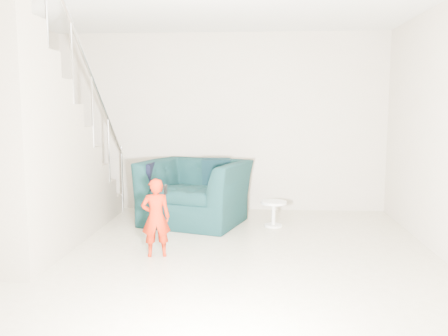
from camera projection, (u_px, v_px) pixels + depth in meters
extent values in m
plane|color=tan|center=(201.00, 268.00, 4.70)|extent=(5.50, 5.50, 0.00)
plane|color=#BAAD97|center=(221.00, 123.00, 7.25)|extent=(5.00, 0.00, 5.00)
plane|color=#BAAD97|center=(113.00, 171.00, 1.81)|extent=(5.00, 0.00, 5.00)
imported|color=black|center=(195.00, 192.00, 6.51)|extent=(1.60, 1.49, 0.86)
imported|color=#A60D05|center=(156.00, 218.00, 5.03)|extent=(0.35, 0.27, 0.85)
cylinder|color=white|center=(274.00, 203.00, 6.30)|extent=(0.34, 0.34, 0.03)
cylinder|color=white|center=(273.00, 215.00, 6.33)|extent=(0.05, 0.05, 0.31)
cylinder|color=white|center=(273.00, 225.00, 6.34)|extent=(0.24, 0.24, 0.03)
cube|color=#ADA089|center=(87.00, 204.00, 7.15)|extent=(1.00, 0.30, 0.27)
cube|color=#ADA089|center=(80.00, 199.00, 6.83)|extent=(1.00, 0.30, 0.54)
cube|color=#ADA089|center=(71.00, 193.00, 6.52)|extent=(1.00, 0.30, 0.81)
cube|color=#ADA089|center=(62.00, 188.00, 6.21)|extent=(1.00, 0.30, 1.08)
cube|color=#ADA089|center=(52.00, 181.00, 5.89)|extent=(1.00, 0.30, 1.35)
cube|color=#ADA089|center=(40.00, 174.00, 5.58)|extent=(1.00, 0.30, 1.62)
cube|color=#ADA089|center=(27.00, 165.00, 5.26)|extent=(1.00, 0.30, 1.89)
cube|color=#ADA089|center=(13.00, 156.00, 4.95)|extent=(1.00, 0.30, 2.16)
cylinder|color=silver|center=(81.00, 50.00, 5.51)|extent=(0.04, 3.03, 2.73)
cylinder|color=silver|center=(122.00, 179.00, 7.22)|extent=(0.04, 0.04, 1.00)
cube|color=black|center=(217.00, 172.00, 6.74)|extent=(0.41, 0.20, 0.41)
cube|color=black|center=(153.00, 185.00, 6.44)|extent=(0.05, 0.55, 0.62)
cube|color=black|center=(165.00, 190.00, 4.93)|extent=(0.03, 0.05, 0.10)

